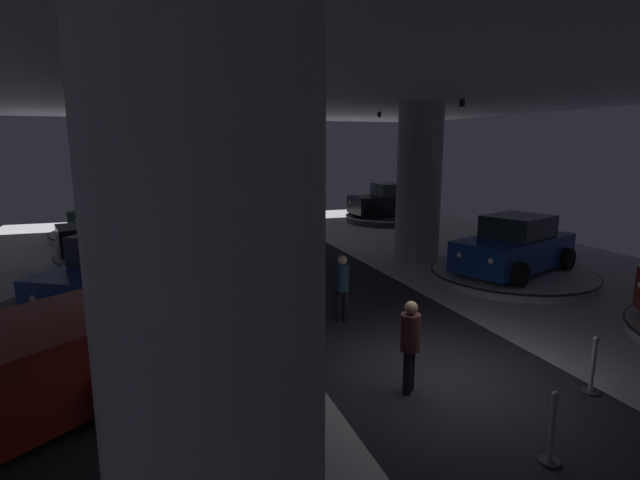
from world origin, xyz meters
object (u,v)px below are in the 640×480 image
column_right (419,182)px  display_platform_mid_left (122,309)px  visitor_walking_near (410,341)px  display_car_mid_left (120,272)px  column_left (213,349)px  display_car_deep_right (390,201)px  display_car_mid_right (515,247)px  visitor_walking_far (342,284)px  display_platform_deep_left (118,234)px  display_platform_mid_right (512,275)px  display_car_deep_left (117,213)px  display_car_far_left (124,231)px  display_platform_deep_right (389,218)px  display_platform_far_left (126,256)px

column_right → display_platform_mid_left: bearing=-161.4°
column_right → visitor_walking_near: (-5.27, -8.85, -1.84)m
column_right → display_car_mid_left: 10.60m
column_left → display_car_deep_right: column_left is taller
display_car_mid_right → visitor_walking_far: 6.51m
display_car_mid_left → display_platform_deep_left: 11.03m
display_platform_mid_right → display_car_deep_left: 16.39m
display_car_far_left → display_platform_deep_left: bearing=95.6°
visitor_walking_near → display_car_mid_right: bearing=38.5°
column_right → display_platform_deep_right: 8.91m
column_right → display_car_deep_right: 8.70m
display_car_far_left → display_car_deep_right: bearing=21.9°
display_car_mid_right → visitor_walking_far: bearing=-165.2°
display_platform_deep_right → visitor_walking_near: bearing=-116.1°
column_left → display_platform_far_left: (-1.23, 15.19, -2.56)m
display_car_mid_right → display_platform_far_left: size_ratio=0.98×
column_left → display_platform_mid_left: size_ratio=0.92×
display_car_deep_right → display_platform_deep_left: (-13.58, -0.34, -0.92)m
display_platform_deep_right → visitor_walking_near: visitor_walking_near is taller
column_left → display_platform_deep_right: column_left is taller
display_platform_mid_right → visitor_walking_far: bearing=-165.2°
visitor_walking_near → column_left: bearing=-134.7°
display_car_deep_right → display_car_mid_left: display_car_deep_right is taller
display_car_mid_left → visitor_walking_near: display_car_mid_left is taller
display_platform_mid_right → display_platform_deep_left: (-11.76, 11.36, 0.05)m
display_platform_deep_right → display_platform_mid_left: bearing=-138.7°
display_car_mid_left → display_car_deep_left: 11.02m
visitor_walking_far → column_right: bearing=46.6°
display_platform_far_left → display_car_far_left: (-0.03, -0.01, 0.92)m
column_left → column_right: (8.83, 12.45, 0.00)m
display_platform_mid_left → display_car_deep_left: 11.09m
display_car_deep_right → display_platform_deep_right: bearing=-178.8°
display_platform_deep_right → display_car_deep_left: bearing=-178.7°
column_right → display_car_mid_right: (1.22, -3.69, -1.71)m
display_car_deep_right → visitor_walking_far: bearing=-121.2°
display_platform_deep_left → display_car_mid_left: bearing=-86.7°
display_car_mid_right → column_left: bearing=-138.9°
display_car_mid_left → display_platform_deep_left: display_car_mid_left is taller
display_platform_far_left → visitor_walking_near: 12.56m
display_car_mid_right → visitor_walking_near: display_car_mid_right is taller
column_left → display_car_deep_left: (-1.73, 20.14, -1.61)m
display_car_mid_right → display_platform_deep_right: bearing=81.4°
display_platform_deep_right → display_car_mid_left: size_ratio=1.04×
display_car_far_left → display_platform_mid_left: bearing=-88.7°
column_left → display_car_deep_left: bearing=94.9°
display_car_mid_right → display_platform_far_left: display_car_mid_right is taller
display_platform_mid_left → display_car_far_left: bearing=91.3°
column_left → display_car_deep_left: column_left is taller
column_left → display_platform_deep_left: size_ratio=0.99×
display_platform_deep_right → display_car_mid_left: (-12.91, -11.32, 0.92)m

